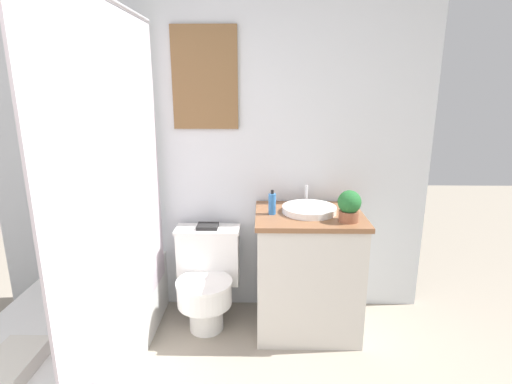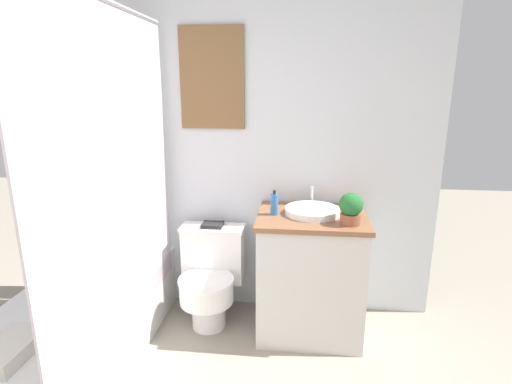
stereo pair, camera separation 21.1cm
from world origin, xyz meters
The scene contains 8 objects.
wall_back centered at (0.00, 2.30, 1.26)m, with size 3.04×0.07×2.50m.
shower_area centered at (-0.65, 1.48, 0.27)m, with size 0.70×1.60×1.98m.
toilet centered at (0.01, 2.03, 0.34)m, with size 0.44×0.51×0.65m.
vanity centered at (0.67, 1.99, 0.40)m, with size 0.68×0.55×0.80m.
sink centered at (0.67, 2.01, 0.83)m, with size 0.34×0.38×0.13m.
soap_bottle centered at (0.44, 1.97, 0.87)m, with size 0.05×0.05×0.16m.
potted_plant centered at (0.89, 1.84, 0.90)m, with size 0.14×0.14×0.19m.
book_on_tank centered at (0.01, 2.14, 0.66)m, with size 0.14×0.12×0.02m.
Camera 2 is at (0.59, -0.40, 1.58)m, focal length 28.00 mm.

